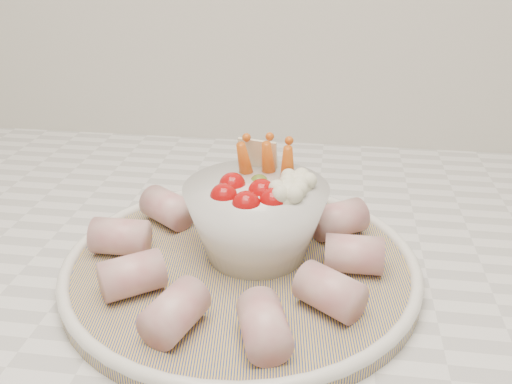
# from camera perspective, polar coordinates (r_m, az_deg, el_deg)

# --- Properties ---
(serving_platter) EXTENTS (0.38, 0.38, 0.02)m
(serving_platter) POSITION_cam_1_polar(r_m,az_deg,el_deg) (0.56, -1.49, -7.36)
(serving_platter) COLOR navy
(serving_platter) RESTS_ON kitchen_counter
(veggie_bowl) EXTENTS (0.14, 0.14, 0.11)m
(veggie_bowl) POSITION_cam_1_polar(r_m,az_deg,el_deg) (0.55, 0.10, -2.50)
(veggie_bowl) COLOR silver
(veggie_bowl) RESTS_ON serving_platter
(cured_meat_rolls) EXTENTS (0.28, 0.29, 0.04)m
(cured_meat_rolls) POSITION_cam_1_polar(r_m,az_deg,el_deg) (0.55, -1.59, -5.38)
(cured_meat_rolls) COLOR #B25158
(cured_meat_rolls) RESTS_ON serving_platter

